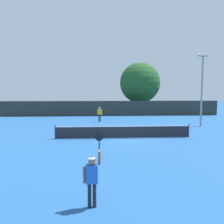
% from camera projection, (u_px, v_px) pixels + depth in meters
% --- Properties ---
extents(ground_plane, '(120.00, 120.00, 0.00)m').
position_uv_depth(ground_plane, '(123.00, 138.00, 18.22)').
color(ground_plane, '#235693').
extents(tennis_net, '(10.66, 0.08, 1.07)m').
position_uv_depth(tennis_net, '(123.00, 132.00, 18.17)').
color(tennis_net, '#232328').
rests_on(tennis_net, ground).
extents(perimeter_fence, '(32.13, 0.12, 2.20)m').
position_uv_depth(perimeter_fence, '(111.00, 108.00, 34.07)').
color(perimeter_fence, '#2D332D').
rests_on(perimeter_fence, ground).
extents(player_serving, '(0.67, 0.39, 2.46)m').
position_uv_depth(player_serving, '(92.00, 175.00, 7.35)').
color(player_serving, blue).
rests_on(player_serving, ground).
extents(player_receiving, '(0.57, 0.25, 1.71)m').
position_uv_depth(player_receiving, '(100.00, 113.00, 27.74)').
color(player_receiving, yellow).
rests_on(player_receiving, ground).
extents(tennis_ball, '(0.07, 0.07, 0.07)m').
position_uv_depth(tennis_ball, '(125.00, 135.00, 19.34)').
color(tennis_ball, '#CCE033').
rests_on(tennis_ball, ground).
extents(light_pole, '(1.18, 0.28, 7.50)m').
position_uv_depth(light_pole, '(202.00, 85.00, 23.71)').
color(light_pole, gray).
rests_on(light_pole, ground).
extents(large_tree, '(6.68, 6.68, 8.33)m').
position_uv_depth(large_tree, '(140.00, 83.00, 38.40)').
color(large_tree, brown).
rests_on(large_tree, ground).
extents(parked_car_near, '(2.14, 4.30, 1.69)m').
position_uv_depth(parked_car_near, '(93.00, 106.00, 42.73)').
color(parked_car_near, '#B7B7BC').
rests_on(parked_car_near, ground).
extents(parked_car_mid, '(2.47, 4.42, 1.69)m').
position_uv_depth(parked_car_mid, '(117.00, 107.00, 41.98)').
color(parked_car_mid, navy).
rests_on(parked_car_mid, ground).
extents(parked_car_far, '(1.95, 4.22, 1.69)m').
position_uv_depth(parked_car_far, '(146.00, 108.00, 39.61)').
color(parked_car_far, navy).
rests_on(parked_car_far, ground).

